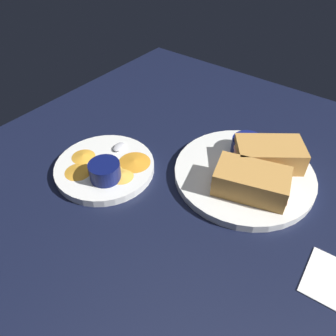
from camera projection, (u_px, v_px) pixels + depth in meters
ground_plane at (206, 224)px, 58.40cm from camera, size 110.00×110.00×3.00cm
plate_sandwich_main at (245, 174)px, 64.77cm from camera, size 27.68×27.68×1.60cm
sandwich_half_near at (251, 181)px, 58.73cm from camera, size 14.70×10.98×4.80cm
sandwich_half_far at (269, 154)px, 64.41cm from camera, size 14.97×13.85×4.80cm
ramekin_dark_sauce at (248, 145)px, 67.59cm from camera, size 6.78×6.78×3.23cm
spoon_by_dark_ramekin at (249, 168)px, 64.48cm from camera, size 6.61×9.09×0.80cm
plate_chips_companion at (105, 167)px, 66.31cm from camera, size 20.12×20.12×1.60cm
ramekin_light_gravy at (105, 170)px, 61.68cm from camera, size 6.02×6.02×3.45cm
spoon_by_gravy_ramekin at (116, 151)px, 68.54cm from camera, size 3.61×9.94×0.80cm
plantain_chip_scatter at (108, 167)px, 64.82cm from camera, size 16.47×15.88×0.60cm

